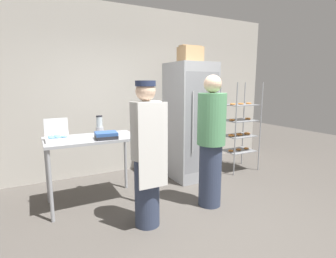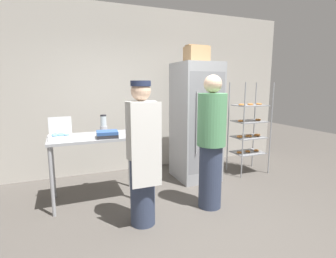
# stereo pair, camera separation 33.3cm
# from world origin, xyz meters

# --- Properties ---
(ground_plane) EXTENTS (14.00, 14.00, 0.00)m
(ground_plane) POSITION_xyz_m (0.00, 0.00, 0.00)
(ground_plane) COLOR #4C4742
(back_wall) EXTENTS (6.40, 0.12, 3.03)m
(back_wall) POSITION_xyz_m (0.00, 2.42, 1.51)
(back_wall) COLOR #B7B2A8
(back_wall) RESTS_ON ground_plane
(refrigerator) EXTENTS (0.69, 0.77, 1.99)m
(refrigerator) POSITION_xyz_m (0.77, 1.47, 0.99)
(refrigerator) COLOR #9EA0A5
(refrigerator) RESTS_ON ground_plane
(baking_rack) EXTENTS (0.63, 0.47, 1.67)m
(baking_rack) POSITION_xyz_m (1.83, 1.36, 0.82)
(baking_rack) COLOR #93969B
(baking_rack) RESTS_ON ground_plane
(prep_counter) EXTENTS (1.20, 0.67, 0.93)m
(prep_counter) POSITION_xyz_m (-0.96, 1.20, 0.82)
(prep_counter) COLOR #9EA0A5
(prep_counter) RESTS_ON ground_plane
(donut_box) EXTENTS (0.29, 0.24, 0.28)m
(donut_box) POSITION_xyz_m (-1.39, 1.15, 0.98)
(donut_box) COLOR white
(donut_box) RESTS_ON prep_counter
(blender_pitcher) EXTENTS (0.11, 0.11, 0.26)m
(blender_pitcher) POSITION_xyz_m (-0.79, 1.44, 1.05)
(blender_pitcher) COLOR #99999E
(blender_pitcher) RESTS_ON prep_counter
(binder_stack) EXTENTS (0.30, 0.26, 0.09)m
(binder_stack) POSITION_xyz_m (-0.81, 1.01, 0.98)
(binder_stack) COLOR #232328
(binder_stack) RESTS_ON prep_counter
(cardboard_storage_box) EXTENTS (0.36, 0.30, 0.27)m
(cardboard_storage_box) POSITION_xyz_m (0.76, 1.46, 2.12)
(cardboard_storage_box) COLOR tan
(cardboard_storage_box) RESTS_ON refrigerator
(person_baker) EXTENTS (0.35, 0.37, 1.68)m
(person_baker) POSITION_xyz_m (-0.54, 0.31, 0.87)
(person_baker) COLOR #333D56
(person_baker) RESTS_ON ground_plane
(person_customer) EXTENTS (0.37, 0.37, 1.75)m
(person_customer) POSITION_xyz_m (0.42, 0.39, 0.90)
(person_customer) COLOR #333D56
(person_customer) RESTS_ON ground_plane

